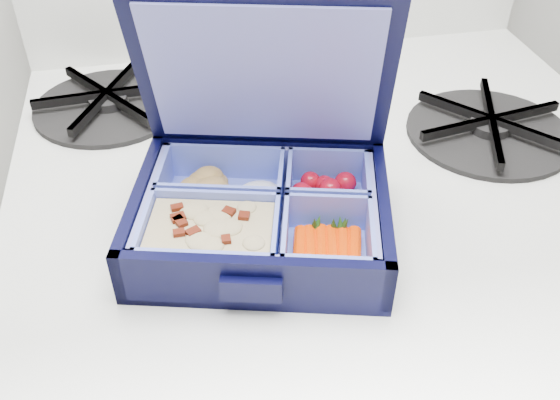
{
  "coord_description": "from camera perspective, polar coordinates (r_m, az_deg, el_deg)",
  "views": [
    {
      "loc": [
        -0.29,
        1.14,
        1.38
      ],
      "look_at": [
        -0.21,
        1.55,
        1.03
      ],
      "focal_mm": 40.0,
      "sensor_mm": 36.0,
      "label": 1
    }
  ],
  "objects": [
    {
      "name": "fork",
      "position": [
        0.7,
        4.88,
        6.71
      ],
      "size": [
        0.14,
        0.18,
        0.01
      ],
      "primitive_type": null,
      "rotation": [
        0.0,
        0.0,
        -0.64
      ],
      "color": "silver",
      "rests_on": "stove"
    },
    {
      "name": "bento_box",
      "position": [
        0.54,
        -1.76,
        -1.45
      ],
      "size": [
        0.25,
        0.22,
        0.05
      ],
      "primitive_type": null,
      "rotation": [
        0.0,
        0.0,
        -0.26
      ],
      "color": "black",
      "rests_on": "stove"
    },
    {
      "name": "burner_grate",
      "position": [
        0.73,
        18.68,
        6.57
      ],
      "size": [
        0.21,
        0.21,
        0.03
      ],
      "primitive_type": "cylinder",
      "rotation": [
        0.0,
        0.0,
        0.17
      ],
      "color": "black",
      "rests_on": "stove"
    },
    {
      "name": "burner_grate_rear",
      "position": [
        0.76,
        -15.45,
        8.73
      ],
      "size": [
        0.19,
        0.19,
        0.02
      ],
      "primitive_type": "cylinder",
      "rotation": [
        0.0,
        0.0,
        0.07
      ],
      "color": "black",
      "rests_on": "stove"
    }
  ]
}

